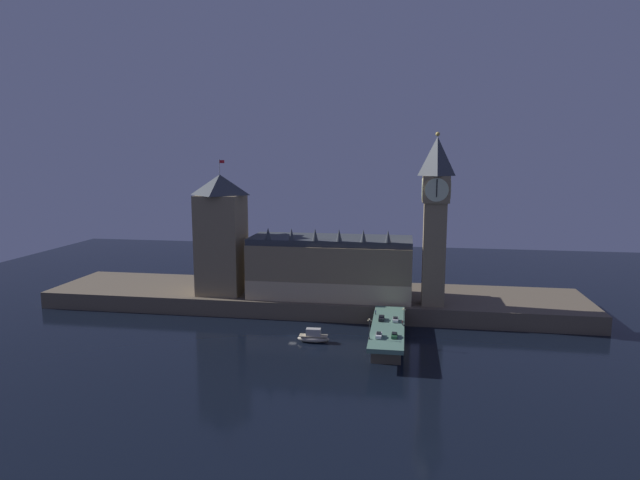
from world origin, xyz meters
TOP-DOWN VIEW (x-y plane):
  - ground_plane at (0.00, 0.00)m, footprint 400.00×400.00m
  - embankment at (0.00, 39.00)m, footprint 220.00×42.00m
  - parliament_hall at (8.87, 32.41)m, footprint 64.15×24.20m
  - clock_tower at (48.83, 25.61)m, footprint 10.21×10.32m
  - victoria_tower at (-35.70, 30.22)m, footprint 17.78×17.78m
  - bridge at (33.17, -5.00)m, footprint 10.68×46.00m
  - car_northbound_lead at (30.82, 0.23)m, footprint 1.96×4.73m
  - car_northbound_trail at (30.82, -17.47)m, footprint 1.88×4.46m
  - car_southbound_lead at (35.52, -16.58)m, footprint 1.88×4.50m
  - car_southbound_trail at (35.52, -0.44)m, footprint 1.98×4.13m
  - pedestrian_mid_walk at (37.87, -3.97)m, footprint 0.38×0.38m
  - pedestrian_far_rail at (28.47, 6.56)m, footprint 0.38×0.38m
  - street_lamp_near at (28.07, -19.72)m, footprint 1.34×0.60m
  - street_lamp_mid at (38.27, -5.00)m, footprint 1.34×0.60m
  - boat_upstream at (8.25, -4.46)m, footprint 11.04×4.29m

SIDE VIEW (x-z plane):
  - ground_plane at x=0.00m, z-range 0.00..0.00m
  - boat_upstream at x=8.25m, z-range -0.64..4.09m
  - embankment at x=0.00m, z-range 0.00..6.75m
  - bridge at x=33.17m, z-range 1.13..8.50m
  - car_southbound_lead at x=35.52m, z-range 7.32..8.72m
  - car_southbound_trail at x=35.52m, z-range 7.32..8.79m
  - car_northbound_trail at x=30.82m, z-range 7.32..8.86m
  - car_northbound_lead at x=30.82m, z-range 7.32..8.92m
  - pedestrian_mid_walk at x=37.87m, z-range 7.41..9.06m
  - pedestrian_far_rail at x=28.47m, z-range 7.42..9.15m
  - street_lamp_mid at x=38.27m, z-range 8.15..14.29m
  - street_lamp_near at x=28.07m, z-range 8.19..14.70m
  - parliament_hall at x=8.87m, z-range 4.36..32.82m
  - victoria_tower at x=-35.70m, z-range 3.89..58.26m
  - clock_tower at x=48.83m, z-range 8.64..72.89m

